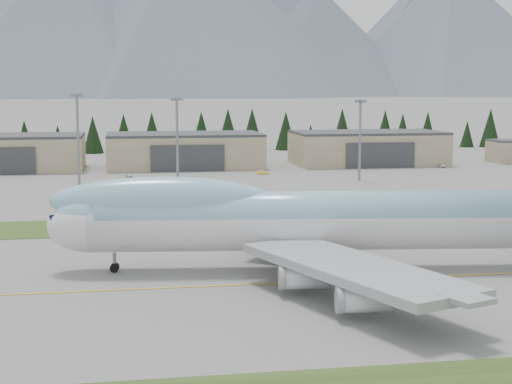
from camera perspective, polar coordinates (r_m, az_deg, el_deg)
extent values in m
plane|color=slate|center=(105.07, 9.56, -6.25)|extent=(7000.00, 7000.00, 0.00)
cube|color=#304318|center=(147.40, 3.81, -2.16)|extent=(400.00, 18.00, 0.08)
cube|color=gold|center=(105.07, 9.56, -6.25)|extent=(400.00, 0.40, 0.02)
cylinder|color=silver|center=(107.71, 4.32, -2.36)|extent=(61.88, 14.59, 7.13)
cylinder|color=#82BDD5|center=(107.37, 3.74, -1.67)|extent=(57.46, 13.51, 6.59)
ellipsoid|color=silver|center=(108.40, -12.05, -2.44)|extent=(12.20, 8.48, 7.13)
ellipsoid|color=#82BDD5|center=(108.18, -12.06, -1.76)|extent=(10.22, 7.17, 6.05)
ellipsoid|color=#82BDD5|center=(106.68, -6.85, -0.64)|extent=(30.81, 9.72, 6.59)
cube|color=#0C1433|center=(108.86, -14.06, -1.70)|extent=(2.68, 3.12, 1.42)
cube|color=#9A9BA1|center=(126.03, 4.31, -1.81)|extent=(27.44, 32.95, 1.10)
cube|color=#9A9BA1|center=(90.86, 7.07, -5.54)|extent=(21.53, 34.48, 1.10)
cylinder|color=silver|center=(121.58, 2.18, -3.14)|extent=(6.00, 3.42, 2.74)
cylinder|color=silver|center=(132.11, 4.14, -2.29)|extent=(6.00, 3.42, 2.74)
cylinder|color=silver|center=(94.88, 3.58, -6.23)|extent=(6.00, 3.42, 2.74)
cylinder|color=silver|center=(85.88, 7.92, -7.77)|extent=(6.00, 3.42, 2.74)
cylinder|color=gray|center=(108.89, -10.26, -5.06)|extent=(0.54, 0.54, 2.63)
cylinder|color=gray|center=(111.69, 3.25, -4.57)|extent=(0.69, 0.69, 2.85)
cylinder|color=gray|center=(105.30, 3.61, -5.33)|extent=(0.69, 0.69, 2.85)
cylinder|color=gray|center=(112.38, 6.04, -4.53)|extent=(0.69, 0.69, 2.85)
cylinder|color=gray|center=(106.03, 6.58, -5.27)|extent=(0.69, 0.69, 2.85)
cylinder|color=black|center=(108.62, -10.28, -5.48)|extent=(1.25, 0.53, 1.21)
cylinder|color=black|center=(109.47, -10.22, -5.37)|extent=(1.25, 0.53, 1.21)
cylinder|color=black|center=(111.86, 3.24, -4.96)|extent=(1.37, 0.71, 1.32)
cylinder|color=black|center=(105.47, 3.61, -5.73)|extent=(1.37, 0.71, 1.32)
cylinder|color=black|center=(112.54, 6.04, -4.91)|extent=(1.37, 0.71, 1.32)
cylinder|color=black|center=(106.20, 6.57, -5.68)|extent=(1.37, 0.71, 1.32)
cube|color=gray|center=(249.66, -17.94, 2.65)|extent=(48.00, 26.00, 10.00)
cube|color=#343639|center=(249.29, -17.99, 3.89)|extent=(48.00, 26.00, 0.80)
cube|color=gray|center=(247.78, -5.24, 2.95)|extent=(48.00, 26.00, 10.00)
cube|color=#343639|center=(247.40, -5.26, 4.20)|extent=(48.00, 26.00, 0.80)
cube|color=#343639|center=(234.65, -4.99, 2.45)|extent=(22.08, 0.60, 8.00)
cube|color=gray|center=(259.37, 8.11, 3.12)|extent=(48.00, 26.00, 10.00)
cube|color=#343639|center=(259.01, 8.13, 4.31)|extent=(48.00, 26.00, 0.80)
cube|color=#343639|center=(246.86, 9.05, 2.64)|extent=(22.08, 0.60, 8.00)
cube|color=gray|center=(277.04, 18.14, 2.79)|extent=(14.00, 12.00, 7.00)
cylinder|color=gray|center=(206.88, -12.82, 3.63)|extent=(0.70, 0.70, 22.60)
cube|color=gray|center=(206.44, -12.91, 6.87)|extent=(3.20, 3.20, 0.80)
cylinder|color=gray|center=(207.95, -5.75, 3.65)|extent=(0.70, 0.70, 21.52)
cube|color=gray|center=(207.49, -5.79, 6.73)|extent=(3.20, 3.20, 0.80)
cylinder|color=gray|center=(212.68, 7.56, 3.63)|extent=(0.70, 0.70, 20.93)
cube|color=gray|center=(212.22, 7.62, 6.56)|extent=(3.20, 3.20, 0.80)
imported|color=silver|center=(222.09, -9.24, 1.05)|extent=(2.11, 3.30, 1.05)
imported|color=yellow|center=(226.78, 0.50, 1.29)|extent=(3.53, 1.52, 1.13)
imported|color=silver|center=(252.92, 13.40, 1.74)|extent=(3.12, 4.79, 1.29)
cone|color=black|center=(309.10, -16.48, 3.86)|extent=(7.22, 7.22, 12.89)
cone|color=black|center=(305.94, -14.21, 3.73)|extent=(6.15, 6.15, 10.98)
cone|color=black|center=(305.79, -11.78, 4.11)|extent=(7.99, 7.99, 14.28)
cone|color=black|center=(306.30, -9.60, 4.24)|extent=(8.43, 8.43, 15.06)
cone|color=black|center=(312.17, -7.58, 4.38)|extent=(8.66, 8.66, 15.46)
cone|color=black|center=(311.86, -4.00, 4.44)|extent=(8.76, 8.76, 15.65)
cone|color=black|center=(312.50, -2.05, 4.57)|extent=(9.43, 9.43, 16.84)
cone|color=black|center=(316.83, -0.28, 4.61)|extent=(9.40, 9.40, 16.78)
cone|color=black|center=(316.12, 2.18, 4.49)|extent=(8.73, 8.73, 15.59)
cone|color=black|center=(320.31, 3.99, 4.04)|extent=(5.72, 5.72, 10.22)
cone|color=black|center=(321.90, 6.28, 4.60)|extent=(9.34, 9.34, 16.67)
cone|color=black|center=(329.32, 9.36, 4.55)|extent=(8.92, 8.92, 15.93)
cone|color=black|center=(328.45, 10.61, 4.38)|extent=(8.11, 8.11, 14.48)
cone|color=black|center=(335.30, 12.37, 4.46)|extent=(8.48, 8.48, 15.14)
cone|color=black|center=(343.07, 15.10, 4.10)|extent=(6.23, 6.23, 11.12)
cone|color=black|center=(345.76, 16.67, 4.51)|extent=(9.15, 9.15, 16.34)
cone|color=#454B5C|center=(2218.06, -14.24, 12.06)|extent=(946.87, 946.87, 411.74)
cone|color=#454B5C|center=(2243.12, -5.04, 13.00)|extent=(1038.19, 1038.19, 473.47)
cone|color=#454B5C|center=(2423.98, 4.38, 10.95)|extent=(684.25, 684.25, 334.48)
cone|color=silver|center=(2431.93, 4.40, 13.31)|extent=(260.02, 260.02, 133.79)
cone|color=#454B5C|center=(2604.47, 14.04, 11.35)|extent=(942.09, 942.09, 410.18)
cone|color=#454B5C|center=(3009.77, -13.07, 11.83)|extent=(1026.82, 1026.82, 513.41)
cone|color=#454B5C|center=(3051.85, 0.45, 11.86)|extent=(1005.05, 1005.05, 502.52)
cone|color=#454B5C|center=(3249.06, 12.96, 11.60)|extent=(1048.27, 1048.27, 524.13)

